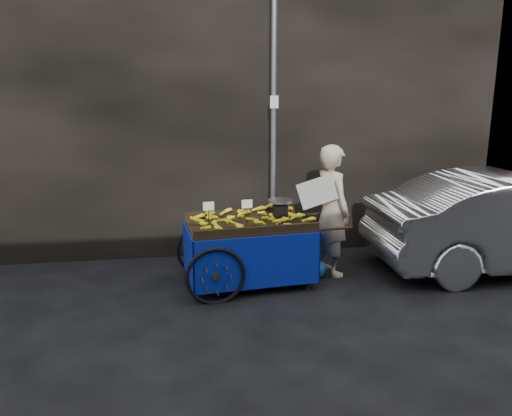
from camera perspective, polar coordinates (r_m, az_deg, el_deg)
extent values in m
plane|color=black|center=(6.63, 1.40, -9.48)|extent=(80.00, 80.00, 0.00)
cube|color=black|center=(8.61, -8.41, 12.75)|extent=(11.00, 2.00, 5.00)
cylinder|color=slate|center=(7.46, 1.99, 8.96)|extent=(0.08, 0.08, 4.00)
cube|color=white|center=(7.39, 2.09, 12.02)|extent=(0.12, 0.02, 0.18)
cube|color=black|center=(6.64, -0.82, -2.09)|extent=(1.70, 1.16, 0.06)
cube|color=black|center=(7.07, -1.74, -0.55)|extent=(1.60, 0.20, 0.10)
cube|color=black|center=(6.18, 0.22, -2.60)|extent=(1.60, 0.20, 0.10)
cube|color=black|center=(6.60, 6.00, -5.94)|extent=(0.05, 0.05, 0.80)
cube|color=black|center=(7.31, 3.80, -3.93)|extent=(0.05, 0.05, 0.80)
cylinder|color=black|center=(6.60, 8.95, -2.35)|extent=(0.50, 0.09, 0.04)
cylinder|color=black|center=(7.32, 6.46, -0.71)|extent=(0.50, 0.09, 0.04)
torus|color=black|center=(6.17, -4.63, -7.78)|extent=(0.75, 0.13, 0.75)
torus|color=black|center=(7.18, -6.15, -4.73)|extent=(0.75, 0.13, 0.75)
cylinder|color=black|center=(6.68, -5.45, -6.14)|extent=(0.16, 1.12, 0.05)
cube|color=navy|center=(6.27, 0.31, -6.31)|extent=(1.64, 0.18, 0.68)
cube|color=navy|center=(7.22, -1.79, -3.65)|extent=(1.64, 0.18, 0.68)
cube|color=navy|center=(6.61, -7.72, -5.40)|extent=(0.12, 1.04, 0.68)
cube|color=navy|center=(6.97, 5.71, -4.33)|extent=(0.12, 1.04, 0.68)
cube|color=black|center=(6.76, 2.79, -0.33)|extent=(0.19, 0.16, 0.16)
cylinder|color=silver|center=(6.73, 2.80, 0.84)|extent=(0.37, 0.37, 0.03)
cube|color=white|center=(6.35, -5.44, 0.21)|extent=(0.14, 0.02, 0.11)
cube|color=white|center=(6.45, -1.03, 0.47)|extent=(0.14, 0.02, 0.11)
imported|color=#BAAA8A|center=(7.05, 8.64, -0.29)|extent=(0.62, 0.78, 1.85)
cube|color=silver|center=(6.71, 7.02, 1.85)|extent=(0.59, 0.05, 0.50)
ellipsoid|color=#1649AB|center=(7.07, 6.85, -6.97)|extent=(0.29, 0.23, 0.26)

